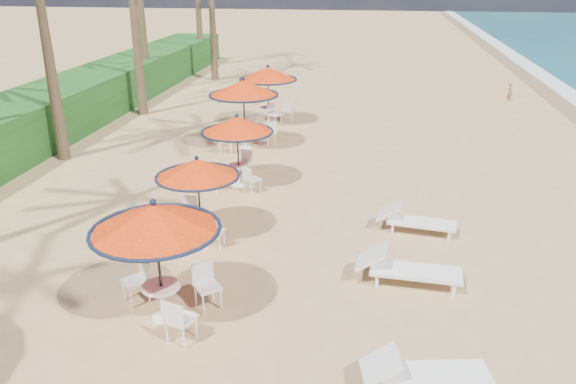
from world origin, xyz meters
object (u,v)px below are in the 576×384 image
station_4 (270,79)px  lounger_mid (405,268)px  station_2 (237,134)px  station_3 (244,96)px  station_0 (158,233)px  station_1 (196,179)px  lounger_near (422,372)px  lounger_far (414,220)px

station_4 → lounger_mid: station_4 is taller
station_2 → station_3: size_ratio=0.86×
station_0 → station_1: size_ratio=1.17×
station_2 → station_3: 3.86m
station_2 → lounger_mid: size_ratio=1.00×
station_1 → lounger_mid: (4.94, -1.45, -1.19)m
lounger_mid → station_0: bearing=-152.5°
station_0 → lounger_mid: size_ratio=1.10×
lounger_near → lounger_far: bearing=77.2°
lounger_near → station_0: bearing=153.9°
station_2 → station_3: station_3 is taller
station_1 → station_4: bearing=91.2°
station_1 → lounger_mid: bearing=-16.4°
station_2 → station_4: size_ratio=0.90×
station_3 → lounger_far: bearing=-47.3°
station_4 → lounger_mid: (5.16, -12.25, -1.56)m
lounger_far → station_3: bearing=141.1°
station_0 → lounger_near: bearing=-15.1°
lounger_far → station_4: bearing=128.0°
station_0 → station_3: station_3 is taller
station_4 → lounger_mid: 13.38m
station_0 → lounger_far: station_0 is taller
station_3 → lounger_near: size_ratio=1.24×
lounger_near → station_2: bearing=109.8°
station_2 → lounger_mid: station_2 is taller
station_0 → lounger_near: station_0 is taller
station_4 → lounger_far: size_ratio=1.24×
lounger_mid → lounger_far: size_ratio=1.11×
station_0 → station_2: 7.03m
station_1 → lounger_near: station_1 is taller
station_2 → lounger_mid: bearing=-46.3°
station_1 → station_4: (-0.22, 10.79, 0.37)m
station_0 → station_4: station_4 is taller
lounger_near → lounger_mid: lounger_mid is taller
lounger_near → lounger_mid: (-0.14, 3.26, 0.03)m
station_0 → lounger_mid: (4.56, 1.99, -1.45)m
lounger_mid → station_2: bearing=137.6°
station_0 → station_1: (-0.38, 3.44, -0.26)m
station_1 → station_3: 7.41m
station_3 → lounger_near: (5.59, -12.10, -1.58)m
station_3 → station_4: bearing=85.2°
station_1 → station_4: size_ratio=0.84×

